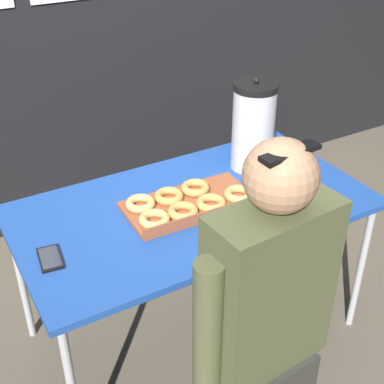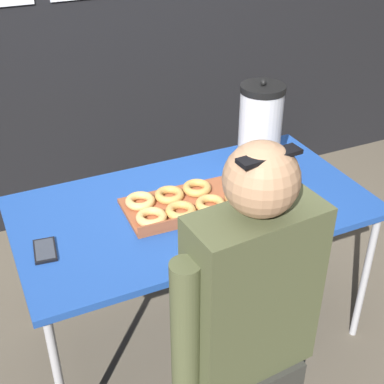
{
  "view_description": "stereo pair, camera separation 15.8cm",
  "coord_description": "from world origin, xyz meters",
  "px_view_note": "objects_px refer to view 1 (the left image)",
  "views": [
    {
      "loc": [
        -0.91,
        -1.58,
        1.9
      ],
      "look_at": [
        -0.0,
        0.0,
        0.77
      ],
      "focal_mm": 50.0,
      "sensor_mm": 36.0,
      "label": 1
    },
    {
      "loc": [
        -0.77,
        -1.65,
        1.9
      ],
      "look_at": [
        -0.0,
        0.0,
        0.77
      ],
      "focal_mm": 50.0,
      "sensor_mm": 36.0,
      "label": 2
    }
  ],
  "objects_px": {
    "coffee_urn": "(253,126)",
    "person_seated": "(265,329)",
    "donut_box": "(188,203)",
    "cell_phone": "(50,258)"
  },
  "relations": [
    {
      "from": "coffee_urn",
      "to": "person_seated",
      "type": "height_order",
      "value": "person_seated"
    },
    {
      "from": "donut_box",
      "to": "cell_phone",
      "type": "bearing_deg",
      "value": -173.59
    },
    {
      "from": "cell_phone",
      "to": "person_seated",
      "type": "xyz_separation_m",
      "value": [
        0.51,
        -0.58,
        -0.09
      ]
    },
    {
      "from": "coffee_urn",
      "to": "cell_phone",
      "type": "distance_m",
      "value": 1.04
    },
    {
      "from": "cell_phone",
      "to": "person_seated",
      "type": "distance_m",
      "value": 0.78
    },
    {
      "from": "coffee_urn",
      "to": "donut_box",
      "type": "bearing_deg",
      "value": -159.45
    },
    {
      "from": "coffee_urn",
      "to": "person_seated",
      "type": "bearing_deg",
      "value": -122.01
    },
    {
      "from": "donut_box",
      "to": "coffee_urn",
      "type": "distance_m",
      "value": 0.48
    },
    {
      "from": "donut_box",
      "to": "coffee_urn",
      "type": "relative_size",
      "value": 1.27
    },
    {
      "from": "coffee_urn",
      "to": "person_seated",
      "type": "relative_size",
      "value": 0.32
    }
  ]
}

